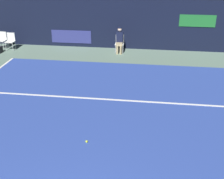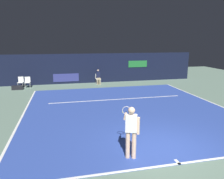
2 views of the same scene
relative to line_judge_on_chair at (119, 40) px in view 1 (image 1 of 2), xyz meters
name	(u,v)px [view 1 (image 1 of 2)]	position (x,y,z in m)	size (l,w,h in m)	color
ground_plane	(104,131)	(0.35, -7.37, -0.69)	(34.31, 34.31, 0.00)	slate
court_surface	(104,131)	(0.35, -7.37, -0.68)	(11.01, 11.55, 0.01)	#2D479E
line_service	(113,100)	(0.35, -5.35, -0.67)	(8.59, 0.10, 0.01)	white
back_wall	(128,24)	(0.35, 0.92, 0.61)	(17.58, 0.33, 2.60)	black
line_judge_on_chair	(119,40)	(0.00, 0.00, 0.00)	(0.45, 0.54, 1.32)	white
courtside_chair_near	(2,39)	(-6.34, -0.02, -0.18)	(0.48, 0.46, 0.88)	white
courtside_chair_far	(10,40)	(-5.80, -0.18, -0.18)	(0.45, 0.42, 0.88)	white
tennis_ball	(87,142)	(-0.03, -7.99, -0.64)	(0.07, 0.07, 0.07)	#CCE033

